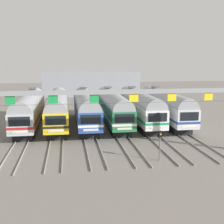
% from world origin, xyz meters
% --- Properties ---
extents(ground_plane, '(160.00, 160.00, 0.00)m').
position_xyz_m(ground_plane, '(0.00, 0.00, 0.00)').
color(ground_plane, slate).
extents(track_bed, '(20.96, 70.00, 0.15)m').
position_xyz_m(track_bed, '(-0.00, 17.00, 0.07)').
color(track_bed, gray).
rests_on(track_bed, ground).
extents(commuter_train_stainless, '(2.88, 18.06, 5.05)m').
position_xyz_m(commuter_train_stainless, '(-9.73, -0.00, 2.69)').
color(commuter_train_stainless, '#B2B5BA').
rests_on(commuter_train_stainless, ground).
extents(commuter_train_yellow, '(2.88, 18.06, 4.77)m').
position_xyz_m(commuter_train_yellow, '(-5.84, -0.01, 2.69)').
color(commuter_train_yellow, gold).
rests_on(commuter_train_yellow, ground).
extents(commuter_train_blue, '(2.88, 18.06, 5.05)m').
position_xyz_m(commuter_train_blue, '(-1.95, -0.00, 2.69)').
color(commuter_train_blue, '#284C9E').
rests_on(commuter_train_blue, ground).
extents(commuter_train_green, '(2.88, 18.06, 5.05)m').
position_xyz_m(commuter_train_green, '(1.95, -0.00, 2.69)').
color(commuter_train_green, '#236B42').
rests_on(commuter_train_green, ground).
extents(commuter_train_white, '(2.88, 18.06, 5.05)m').
position_xyz_m(commuter_train_white, '(5.84, -0.00, 2.69)').
color(commuter_train_white, white).
rests_on(commuter_train_white, ground).
extents(commuter_train_silver, '(2.88, 18.06, 5.05)m').
position_xyz_m(commuter_train_silver, '(9.73, -0.00, 2.69)').
color(commuter_train_silver, silver).
rests_on(commuter_train_silver, ground).
extents(catenary_gantry, '(24.69, 0.44, 6.97)m').
position_xyz_m(catenary_gantry, '(0.00, -13.50, 5.33)').
color(catenary_gantry, gray).
rests_on(catenary_gantry, ground).
extents(yard_signal_mast, '(0.28, 0.35, 2.90)m').
position_xyz_m(yard_signal_mast, '(3.89, -16.08, 2.03)').
color(yard_signal_mast, '#59595E').
rests_on(yard_signal_mast, ground).
extents(maintenance_building, '(24.58, 10.00, 6.19)m').
position_xyz_m(maintenance_building, '(1.72, 37.51, 3.09)').
color(maintenance_building, gray).
rests_on(maintenance_building, ground).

